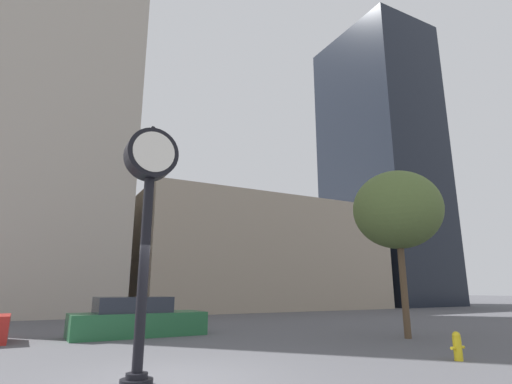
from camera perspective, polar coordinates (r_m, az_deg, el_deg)
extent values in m
plane|color=#515156|center=(8.40, -11.77, -24.95)|extent=(200.00, 200.00, 0.00)
cube|color=#ADA393|center=(36.20, -28.64, 16.36)|extent=(13.62, 12.00, 37.58)
cube|color=gray|center=(36.20, -0.28, -9.18)|extent=(21.22, 12.00, 9.02)
cube|color=black|center=(48.26, 17.31, 3.88)|extent=(8.88, 12.00, 31.42)
cylinder|color=black|center=(8.15, -16.73, -24.61)|extent=(0.59, 0.59, 0.12)
cylinder|color=black|center=(8.13, -16.68, -23.86)|extent=(0.39, 0.39, 0.10)
cylinder|color=black|center=(8.00, -15.76, -10.75)|extent=(0.20, 0.20, 3.60)
cylinder|color=black|center=(8.42, -14.75, 5.13)|extent=(1.02, 0.46, 1.02)
cylinder|color=white|center=(8.19, -14.35, 5.61)|extent=(0.83, 0.02, 0.83)
cylinder|color=white|center=(8.64, -15.13, 4.66)|extent=(0.83, 0.02, 0.83)
sphere|color=black|center=(8.61, -14.52, 8.71)|extent=(0.12, 0.12, 0.12)
cube|color=#236038|center=(16.02, -16.47, -17.66)|extent=(4.82, 1.94, 0.83)
cube|color=#232833|center=(15.92, -17.16, -15.13)|extent=(2.67, 1.65, 0.56)
cylinder|color=yellow|center=(11.45, 26.86, -19.36)|extent=(0.20, 0.20, 0.54)
sphere|color=yellow|center=(11.42, 26.69, -17.85)|extent=(0.19, 0.19, 0.19)
cylinder|color=yellow|center=(11.32, 26.33, -19.36)|extent=(0.13, 0.07, 0.07)
cylinder|color=yellow|center=(11.58, 27.34, -19.10)|extent=(0.13, 0.07, 0.07)
cylinder|color=brown|center=(15.61, 20.35, -12.41)|extent=(0.24, 0.24, 3.60)
ellipsoid|color=#516633|center=(15.87, 19.53, -2.39)|extent=(3.24, 3.24, 2.91)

